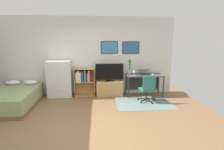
# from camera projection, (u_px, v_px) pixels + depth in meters

# --- Properties ---
(ground_plane) EXTENTS (7.20, 7.20, 0.00)m
(ground_plane) POSITION_uv_depth(u_px,v_px,m) (82.00, 125.00, 4.23)
(ground_plane) COLOR brown
(wall_back_with_posters) EXTENTS (6.12, 0.09, 2.70)m
(wall_back_with_posters) POSITION_uv_depth(u_px,v_px,m) (87.00, 56.00, 6.33)
(wall_back_with_posters) COLOR silver
(wall_back_with_posters) RESTS_ON ground_plane
(area_rug) EXTENTS (1.70, 1.20, 0.01)m
(area_rug) POSITION_uv_depth(u_px,v_px,m) (144.00, 103.00, 5.65)
(area_rug) COLOR slate
(area_rug) RESTS_ON ground_plane
(bed) EXTENTS (1.30, 1.99, 0.61)m
(bed) POSITION_uv_depth(u_px,v_px,m) (13.00, 98.00, 5.36)
(bed) COLOR brown
(bed) RESTS_ON ground_plane
(dresser) EXTENTS (0.79, 0.46, 1.24)m
(dresser) POSITION_uv_depth(u_px,v_px,m) (60.00, 79.00, 6.13)
(dresser) COLOR silver
(dresser) RESTS_ON ground_plane
(bookshelf) EXTENTS (0.70, 0.30, 0.96)m
(bookshelf) POSITION_uv_depth(u_px,v_px,m) (84.00, 79.00, 6.26)
(bookshelf) COLOR tan
(bookshelf) RESTS_ON ground_plane
(tv_stand) EXTENTS (0.91, 0.41, 0.52)m
(tv_stand) POSITION_uv_depth(u_px,v_px,m) (110.00, 88.00, 6.36)
(tv_stand) COLOR tan
(tv_stand) RESTS_ON ground_plane
(television) EXTENTS (0.96, 0.16, 0.61)m
(television) POSITION_uv_depth(u_px,v_px,m) (110.00, 72.00, 6.22)
(television) COLOR black
(television) RESTS_ON tv_stand
(desk) EXTENTS (1.26, 0.56, 0.74)m
(desk) POSITION_uv_depth(u_px,v_px,m) (144.00, 78.00, 6.38)
(desk) COLOR #4C4C4F
(desk) RESTS_ON ground_plane
(office_chair) EXTENTS (0.57, 0.58, 0.86)m
(office_chair) POSITION_uv_depth(u_px,v_px,m) (148.00, 88.00, 5.64)
(office_chair) COLOR #232326
(office_chair) RESTS_ON ground_plane
(laptop) EXTENTS (0.43, 0.45, 0.17)m
(laptop) POSITION_uv_depth(u_px,v_px,m) (144.00, 72.00, 6.32)
(laptop) COLOR #333338
(laptop) RESTS_ON desk
(computer_mouse) EXTENTS (0.06, 0.10, 0.03)m
(computer_mouse) POSITION_uv_depth(u_px,v_px,m) (153.00, 74.00, 6.23)
(computer_mouse) COLOR silver
(computer_mouse) RESTS_ON desk
(bamboo_vase) EXTENTS (0.10, 0.10, 0.52)m
(bamboo_vase) POSITION_uv_depth(u_px,v_px,m) (130.00, 66.00, 6.35)
(bamboo_vase) COLOR silver
(bamboo_vase) RESTS_ON desk
(wine_glass) EXTENTS (0.07, 0.07, 0.18)m
(wine_glass) POSITION_uv_depth(u_px,v_px,m) (134.00, 71.00, 6.13)
(wine_glass) COLOR silver
(wine_glass) RESTS_ON desk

